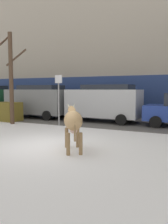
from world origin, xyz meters
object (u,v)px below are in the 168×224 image
pedestrian_far_left (34,102)px  street_sign (59,96)px  car_silver_van (104,102)px  pedestrian_near_billboard (23,102)px  dumpster (8,112)px  cow_tan (73,121)px  car_grey_van (38,100)px  bare_tree_left_lot (11,76)px  pedestrian_by_cars (128,105)px

pedestrian_far_left → street_sign: size_ratio=0.61×
car_silver_van → pedestrian_near_billboard: bearing=160.6°
pedestrian_near_billboard → dumpster: bearing=-57.2°
cow_tan → street_sign: street_sign is taller
car_grey_van → bare_tree_left_lot: bearing=-81.1°
car_grey_van → street_sign: size_ratio=1.64×
cow_tan → dumpster: 8.75m
pedestrian_near_billboard → street_sign: size_ratio=0.61×
pedestrian_by_cars → dumpster: pedestrian_by_cars is taller
car_silver_van → pedestrian_far_left: size_ratio=2.67×
car_grey_van → street_sign: 4.22m
pedestrian_far_left → cow_tan: bearing=-46.5°
car_silver_van → bare_tree_left_lot: bare_tree_left_lot is taller
car_grey_van → pedestrian_near_billboard: 5.61m
pedestrian_by_cars → dumpster: (-6.38, -5.68, -0.28)m
pedestrian_by_cars → bare_tree_left_lot: bare_tree_left_lot is taller
car_grey_van → cow_tan: bearing=-45.6°
car_grey_van → car_silver_van: same height
dumpster → street_sign: street_sign is taller
pedestrian_by_cars → cow_tan: bearing=-84.2°
street_sign → pedestrian_by_cars: bearing=69.2°
car_grey_van → dumpster: size_ratio=2.72×
pedestrian_near_billboard → bare_tree_left_lot: (4.89, -6.56, 1.91)m
car_grey_van → pedestrian_by_cars: car_grey_van is taller
car_grey_van → pedestrian_far_left: bearing=131.7°
pedestrian_far_left → bare_tree_left_lot: size_ratio=0.33×
car_silver_van → street_sign: 3.15m
car_grey_van → car_silver_van: size_ratio=1.00×
bare_tree_left_lot → dumpster: size_ratio=3.12×
dumpster → street_sign: bearing=-4.0°
cow_tan → car_grey_van: bearing=134.4°
cow_tan → pedestrian_near_billboard: size_ratio=1.05×
car_silver_van → bare_tree_left_lot: 5.77m
pedestrian_far_left → car_silver_van: bearing=-22.3°
car_silver_van → pedestrian_far_left: 8.75m
cow_tan → pedestrian_near_billboard: pedestrian_near_billboard is taller
cow_tan → car_silver_van: bearing=103.6°
pedestrian_near_billboard → street_sign: street_sign is taller
bare_tree_left_lot → pedestrian_by_cars: bearing=51.8°
cow_tan → car_grey_van: 9.56m
car_grey_van → bare_tree_left_lot: 3.49m
car_grey_van → car_silver_van: bearing=1.8°
pedestrian_near_billboard → street_sign: bearing=-37.5°
car_grey_van → dumpster: car_grey_van is taller
car_silver_van → bare_tree_left_lot: (-4.51, -3.25, 1.55)m
pedestrian_by_cars → street_sign: street_sign is taller
bare_tree_left_lot → pedestrian_far_left: bearing=118.6°
pedestrian_far_left → dumpster: bearing=-67.4°
cow_tan → dumpster: (-7.42, 4.61, -0.39)m
pedestrian_far_left → street_sign: 8.84m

